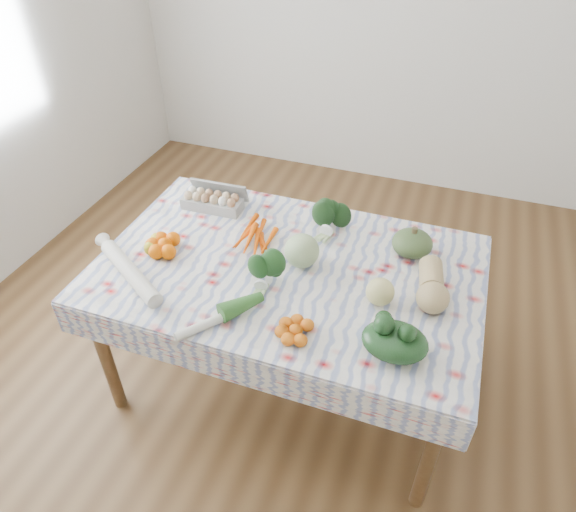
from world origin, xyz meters
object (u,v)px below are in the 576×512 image
Objects in this scene: cabbage at (302,251)px; grapefruit at (380,292)px; egg_carton at (212,202)px; butternut_squash at (432,284)px; dining_table at (288,281)px; kabocha_squash at (412,243)px.

grapefruit is (0.37, -0.12, -0.02)m from cabbage.
butternut_squash is (1.12, -0.28, 0.02)m from egg_carton.
dining_table is 0.45m from grapefruit.
cabbage is 0.39m from grapefruit.
grapefruit is at bearing -159.13° from butternut_squash.
egg_carton is 1.69× the size of kabocha_squash.
dining_table is 13.98× the size of grapefruit.
egg_carton is 1.08× the size of butternut_squash.
butternut_squash is at bearing 1.81° from dining_table.
grapefruit reaches higher than egg_carton.
kabocha_squash is 0.50m from cabbage.
kabocha_squash is at bearing 78.96° from grapefruit.
dining_table is at bearing -151.12° from kabocha_squash.
kabocha_squash reaches higher than dining_table.
egg_carton is 2.00× the size of cabbage.
cabbage reaches higher than dining_table.
dining_table is 8.87× the size of kabocha_squash.
dining_table is 0.61m from egg_carton.
dining_table is at bearing -32.47° from egg_carton.
grapefruit reaches higher than dining_table.
butternut_squash is (0.56, -0.01, -0.01)m from cabbage.
egg_carton is at bearing 157.22° from grapefruit.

